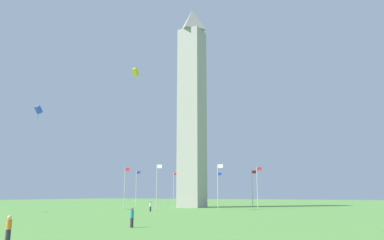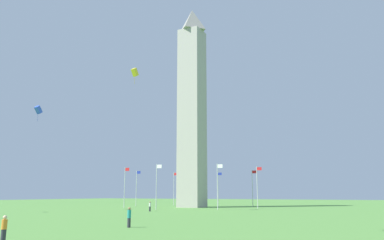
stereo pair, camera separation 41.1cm
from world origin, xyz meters
name	(u,v)px [view 2 (the right image)]	position (x,y,z in m)	size (l,w,h in m)	color
ground_plane	(192,207)	(0.00, 0.00, 0.00)	(260.00, 260.00, 0.00)	#548C3D
obelisk_monument	(192,104)	(0.00, 0.00, 23.03)	(5.07, 5.07, 46.07)	#A8A399
flagpole_n	(257,185)	(14.73, 0.00, 4.55)	(1.12, 0.14, 8.31)	silver
flagpole_ne	(253,186)	(10.43, 10.37, 4.55)	(1.12, 0.14, 8.31)	silver
flagpole_e	(218,187)	(0.06, 14.67, 4.55)	(1.12, 0.14, 8.31)	silver
flagpole_se	(174,187)	(-10.31, 10.37, 4.55)	(1.12, 0.14, 8.31)	silver
flagpole_s	(137,187)	(-14.61, 0.00, 4.55)	(1.12, 0.14, 8.31)	silver
flagpole_sw	(125,186)	(-10.31, -10.37, 4.55)	(1.12, 0.14, 8.31)	silver
flagpole_w	(157,185)	(0.06, -14.67, 4.55)	(1.12, 0.14, 8.31)	silver
flagpole_nw	(218,184)	(10.43, -10.37, 4.55)	(1.12, 0.14, 8.31)	silver
person_white_shirt	(150,206)	(2.31, -20.30, 0.82)	(0.32, 0.32, 1.65)	#2D2D38
person_orange_shirt	(4,229)	(17.12, -59.01, 0.80)	(0.32, 0.32, 1.61)	#2D2D38
person_teal_shirt	(129,217)	(17.41, -46.99, 0.86)	(0.32, 0.32, 1.72)	#2D2D38
kite_blue_box	(38,110)	(-16.88, -27.98, 17.70)	(0.81, 1.44, 2.84)	blue
kite_yellow_box	(135,72)	(0.04, -22.55, 23.83)	(0.82, 1.42, 2.90)	yellow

